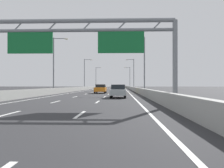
{
  "coord_description": "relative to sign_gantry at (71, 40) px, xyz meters",
  "views": [
    {
      "loc": [
        3.82,
        0.38,
        1.45
      ],
      "look_at": [
        0.93,
        77.84,
        1.74
      ],
      "focal_mm": 39.97,
      "sensor_mm": 36.0,
      "label": 1
    }
  ],
  "objects": [
    {
      "name": "lane_dash_right_15",
      "position": [
        1.7,
        119.8,
        -4.79
      ],
      "size": [
        0.16,
        3.0,
        0.01
      ],
      "primitive_type": "cube",
      "color": "white",
      "rests_on": "ground_plane"
    },
    {
      "name": "lane_dash_right_14",
      "position": [
        1.7,
        110.8,
        -4.79
      ],
      "size": [
        0.16,
        3.0,
        0.01
      ],
      "primitive_type": "cube",
      "color": "white",
      "rests_on": "ground_plane"
    },
    {
      "name": "streetlamp_left_mid",
      "position": [
        -7.56,
        23.6,
        0.6
      ],
      "size": [
        2.58,
        0.28,
        9.5
      ],
      "color": "slate",
      "rests_on": "ground_plane"
    },
    {
      "name": "lane_dash_right_2",
      "position": [
        1.7,
        2.8,
        -4.79
      ],
      "size": [
        0.16,
        3.0,
        0.01
      ],
      "primitive_type": "cube",
      "color": "white",
      "rests_on": "ground_plane"
    },
    {
      "name": "lane_dash_left_1",
      "position": [
        -1.9,
        -6.2,
        -4.79
      ],
      "size": [
        0.16,
        3.0,
        0.01
      ],
      "primitive_type": "cube",
      "color": "white",
      "rests_on": "ground_plane"
    },
    {
      "name": "barrier_left",
      "position": [
        -7.0,
        91.3,
        -4.32
      ],
      "size": [
        0.45,
        220.0,
        0.95
      ],
      "color": "#9E9E99",
      "rests_on": "ground_plane"
    },
    {
      "name": "orange_car",
      "position": [
        0.11,
        25.0,
        -4.01
      ],
      "size": [
        1.88,
        4.63,
        1.55
      ],
      "color": "orange",
      "rests_on": "ground_plane"
    },
    {
      "name": "lane_dash_left_9",
      "position": [
        -1.9,
        65.8,
        -4.79
      ],
      "size": [
        0.16,
        3.0,
        0.01
      ],
      "primitive_type": "cube",
      "color": "white",
      "rests_on": "ground_plane"
    },
    {
      "name": "lane_dash_right_10",
      "position": [
        1.7,
        74.8,
        -4.79
      ],
      "size": [
        0.16,
        3.0,
        0.01
      ],
      "primitive_type": "cube",
      "color": "white",
      "rests_on": "ground_plane"
    },
    {
      "name": "lane_dash_left_7",
      "position": [
        -1.9,
        47.8,
        -4.79
      ],
      "size": [
        0.16,
        3.0,
        0.01
      ],
      "primitive_type": "cube",
      "color": "white",
      "rests_on": "ground_plane"
    },
    {
      "name": "lane_dash_right_7",
      "position": [
        1.7,
        47.8,
        -4.79
      ],
      "size": [
        0.16,
        3.0,
        0.01
      ],
      "primitive_type": "cube",
      "color": "white",
      "rests_on": "ground_plane"
    },
    {
      "name": "silver_car",
      "position": [
        3.36,
        9.97,
        -4.05
      ],
      "size": [
        1.74,
        4.37,
        1.49
      ],
      "color": "#A8ADB2",
      "rests_on": "ground_plane"
    },
    {
      "name": "lane_dash_right_11",
      "position": [
        1.7,
        83.8,
        -4.79
      ],
      "size": [
        0.16,
        3.0,
        0.01
      ],
      "primitive_type": "cube",
      "color": "white",
      "rests_on": "ground_plane"
    },
    {
      "name": "lane_dash_right_4",
      "position": [
        1.7,
        20.8,
        -4.79
      ],
      "size": [
        0.16,
        3.0,
        0.01
      ],
      "primitive_type": "cube",
      "color": "white",
      "rests_on": "ground_plane"
    },
    {
      "name": "yellow_car",
      "position": [
        3.49,
        26.56,
        -4.04
      ],
      "size": [
        1.75,
        4.52,
        1.52
      ],
      "color": "yellow",
      "rests_on": "ground_plane"
    },
    {
      "name": "lane_dash_right_17",
      "position": [
        1.7,
        137.8,
        -4.79
      ],
      "size": [
        0.16,
        3.0,
        0.01
      ],
      "primitive_type": "cube",
      "color": "white",
      "rests_on": "ground_plane"
    },
    {
      "name": "streetlamp_right_far",
      "position": [
        7.37,
        59.03,
        0.6
      ],
      "size": [
        2.58,
        0.28,
        9.5
      ],
      "color": "slate",
      "rests_on": "ground_plane"
    },
    {
      "name": "lane_dash_left_12",
      "position": [
        -1.9,
        92.8,
        -4.79
      ],
      "size": [
        0.16,
        3.0,
        0.01
      ],
      "primitive_type": "cube",
      "color": "white",
      "rests_on": "ground_plane"
    },
    {
      "name": "lane_dash_right_6",
      "position": [
        1.7,
        38.8,
        -4.79
      ],
      "size": [
        0.16,
        3.0,
        0.01
      ],
      "primitive_type": "cube",
      "color": "white",
      "rests_on": "ground_plane"
    },
    {
      "name": "streetlamp_left_far",
      "position": [
        -7.56,
        59.03,
        0.6
      ],
      "size": [
        2.58,
        0.28,
        9.5
      ],
      "color": "slate",
      "rests_on": "ground_plane"
    },
    {
      "name": "lane_dash_left_11",
      "position": [
        -1.9,
        83.8,
        -4.79
      ],
      "size": [
        0.16,
        3.0,
        0.01
      ],
      "primitive_type": "cube",
      "color": "white",
      "rests_on": "ground_plane"
    },
    {
      "name": "lane_dash_left_15",
      "position": [
        -1.9,
        119.8,
        -4.79
      ],
      "size": [
        0.16,
        3.0,
        0.01
      ],
      "primitive_type": "cube",
      "color": "white",
      "rests_on": "ground_plane"
    },
    {
      "name": "lane_dash_right_5",
      "position": [
        1.7,
        29.8,
        -4.79
      ],
      "size": [
        0.16,
        3.0,
        0.01
      ],
      "primitive_type": "cube",
      "color": "white",
      "rests_on": "ground_plane"
    },
    {
      "name": "edge_line_left",
      "position": [
        -5.35,
        69.3,
        -4.79
      ],
      "size": [
        0.16,
        176.0,
        0.01
      ],
      "primitive_type": "cube",
      "color": "white",
      "rests_on": "ground_plane"
    },
    {
      "name": "lane_dash_left_2",
      "position": [
        -1.9,
        2.8,
        -4.79
      ],
      "size": [
        0.16,
        3.0,
        0.01
      ],
      "primitive_type": "cube",
      "color": "white",
      "rests_on": "ground_plane"
    },
    {
      "name": "lane_dash_left_5",
      "position": [
        -1.9,
        29.8,
        -4.79
      ],
      "size": [
        0.16,
        3.0,
        0.01
      ],
      "primitive_type": "cube",
      "color": "white",
      "rests_on": "ground_plane"
    },
    {
      "name": "streetlamp_left_distant",
      "position": [
        -7.56,
        94.45,
        0.6
      ],
      "size": [
        2.58,
        0.28,
        9.5
      ],
      "color": "slate",
      "rests_on": "ground_plane"
    },
    {
      "name": "lane_dash_right_1",
      "position": [
        1.7,
        -6.2,
        -4.79
      ],
      "size": [
        0.16,
        3.0,
        0.01
      ],
      "primitive_type": "cube",
      "color": "white",
      "rests_on": "ground_plane"
    },
    {
      "name": "barrier_right",
      "position": [
        6.8,
        91.3,
        -4.32
      ],
      "size": [
        0.45,
        220.0,
        0.95
      ],
      "color": "#9E9E99",
      "rests_on": "ground_plane"
    },
    {
      "name": "streetlamp_right_mid",
      "position": [
        7.37,
        23.6,
        0.6
      ],
      "size": [
        2.58,
        0.28,
        9.5
      ],
      "color": "slate",
      "rests_on": "ground_plane"
    },
    {
      "name": "lane_dash_right_8",
      "position": [
        1.7,
        56.8,
        -4.79
      ],
      "size": [
        0.16,
        3.0,
        0.01
      ],
      "primitive_type": "cube",
      "color": "white",
      "rests_on": "ground_plane"
    },
    {
      "name": "lane_dash_left_6",
      "position": [
        -1.9,
        38.8,
        -4.79
      ],
      "size": [
        0.16,
        3.0,
        0.01
      ],
      "primitive_type": "cube",
      "color": "white",
      "rests_on": "ground_plane"
    },
    {
      "name": "lane_dash_left_17",
      "position": [
        -1.9,
        137.8,
        -4.79
      ],
      "size": [
        0.16,
        3.0,
        0.01
      ],
      "primitive_type": "cube",
      "color": "white",
      "rests_on": "ground_plane"
    },
    {
      "name": "streetlamp_right_distant",
      "position": [
        7.37,
        94.45,
        0.6
      ],
      "size": [
        2.58,
        0.28,
        9.5
      ],
      "color": "slate",
      "rests_on": "ground_plane"
    },
    {
      "name": "green_car",
      "position": [
        3.28,
        106.21,
        -4.03
      ],
      "size": [
        1.77,
        4.26,
        1.5
      ],
      "color": "#1E7A38",
      "rests_on": "ground_plane"
    },
    {
      "name": "lane_dash_right_16",
      "position": [
        1.7,
        128.8,
        -4.79
      ],
      "size": [
        0.16,
        3.0,
        0.01
      ],
      "primitive_type": "cube",
      "color": "white",
      "rests_on": "ground_plane"
    },
    {
      "name": "lane_dash_left_16",
      "position": [
        -1.9,
        128.8,
        -4.79
      ],
      "size": [
        0.16,
        3.0,
        0.01
      ],
      "primitive_type": "cube",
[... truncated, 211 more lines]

